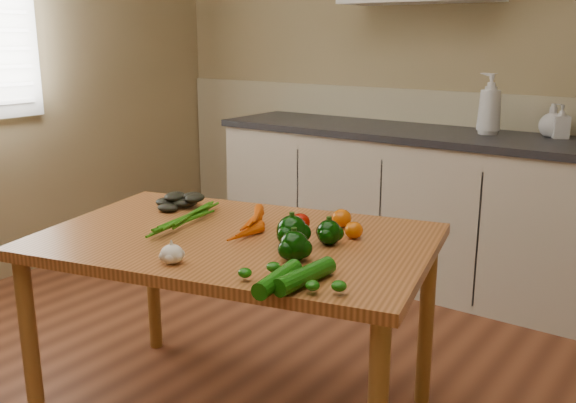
# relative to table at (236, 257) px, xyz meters

# --- Properties ---
(room) EXTENTS (4.04, 5.04, 2.64)m
(room) POSITION_rel_table_xyz_m (-0.09, -0.28, 0.60)
(room) COLOR brown
(room) RESTS_ON ground
(counter_run) EXTENTS (2.84, 0.64, 1.14)m
(counter_run) POSITION_rel_table_xyz_m (0.12, 1.74, -0.19)
(counter_run) COLOR beige
(counter_run) RESTS_ON ground
(table) EXTENTS (1.54, 1.18, 0.73)m
(table) POSITION_rel_table_xyz_m (0.00, 0.00, 0.00)
(table) COLOR #AF6532
(table) RESTS_ON ground
(soap_bottle_a) EXTENTS (0.13, 0.13, 0.33)m
(soap_bottle_a) POSITION_rel_table_xyz_m (0.28, 1.80, 0.41)
(soap_bottle_a) COLOR silver
(soap_bottle_a) RESTS_ON counter_run
(soap_bottle_b) EXTENTS (0.11, 0.11, 0.17)m
(soap_bottle_b) POSITION_rel_table_xyz_m (0.64, 1.88, 0.34)
(soap_bottle_b) COLOR silver
(soap_bottle_b) RESTS_ON counter_run
(soap_bottle_c) EXTENTS (0.15, 0.15, 0.17)m
(soap_bottle_c) POSITION_rel_table_xyz_m (0.58, 1.91, 0.33)
(soap_bottle_c) COLOR silver
(soap_bottle_c) RESTS_ON counter_run
(carrot_bunch) EXTENTS (0.29, 0.25, 0.07)m
(carrot_bunch) POSITION_rel_table_xyz_m (-0.06, 0.04, 0.12)
(carrot_bunch) COLOR #D84F05
(carrot_bunch) RESTS_ON table
(leafy_greens) EXTENTS (0.20, 0.18, 0.10)m
(leafy_greens) POSITION_rel_table_xyz_m (-0.42, 0.15, 0.13)
(leafy_greens) COLOR black
(leafy_greens) RESTS_ON table
(garlic_bulb) EXTENTS (0.07, 0.07, 0.06)m
(garlic_bulb) POSITION_rel_table_xyz_m (0.02, -0.33, 0.11)
(garlic_bulb) COLOR white
(garlic_bulb) RESTS_ON table
(pepper_a) EXTENTS (0.10, 0.10, 0.10)m
(pepper_a) POSITION_rel_table_xyz_m (0.23, 0.02, 0.13)
(pepper_a) COLOR black
(pepper_a) RESTS_ON table
(pepper_b) EXTENTS (0.08, 0.08, 0.08)m
(pepper_b) POSITION_rel_table_xyz_m (0.32, 0.11, 0.12)
(pepper_b) COLOR black
(pepper_b) RESTS_ON table
(pepper_c) EXTENTS (0.10, 0.10, 0.10)m
(pepper_c) POSITION_rel_table_xyz_m (0.32, -0.09, 0.13)
(pepper_c) COLOR black
(pepper_c) RESTS_ON table
(tomato_a) EXTENTS (0.07, 0.07, 0.07)m
(tomato_a) POSITION_rel_table_xyz_m (0.15, 0.18, 0.11)
(tomato_a) COLOR #970D02
(tomato_a) RESTS_ON table
(tomato_b) EXTENTS (0.07, 0.07, 0.07)m
(tomato_b) POSITION_rel_table_xyz_m (0.25, 0.31, 0.12)
(tomato_b) COLOR #CC5505
(tomato_b) RESTS_ON table
(tomato_c) EXTENTS (0.07, 0.07, 0.06)m
(tomato_c) POSITION_rel_table_xyz_m (0.36, 0.22, 0.11)
(tomato_c) COLOR #CC5505
(tomato_c) RESTS_ON table
(zucchini_a) EXTENTS (0.07, 0.24, 0.05)m
(zucchini_a) POSITION_rel_table_xyz_m (0.46, -0.24, 0.11)
(zucchini_a) COLOR #0E4E08
(zucchini_a) RESTS_ON table
(zucchini_b) EXTENTS (0.08, 0.22, 0.05)m
(zucchini_b) POSITION_rel_table_xyz_m (0.41, -0.30, 0.11)
(zucchini_b) COLOR #0E4E08
(zucchini_b) RESTS_ON table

